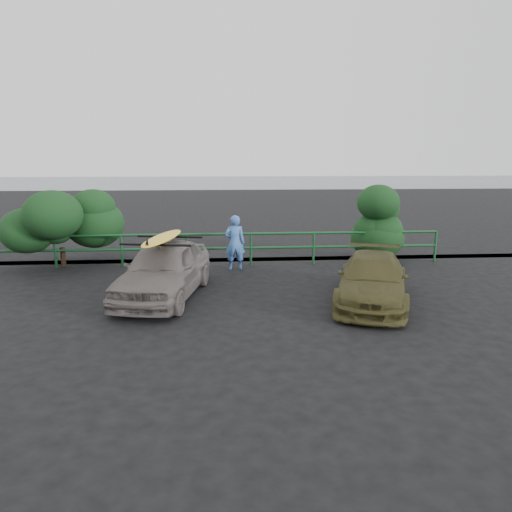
{
  "coord_description": "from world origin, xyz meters",
  "views": [
    {
      "loc": [
        0.14,
        -9.06,
        3.32
      ],
      "look_at": [
        0.91,
        1.57,
        1.03
      ],
      "focal_mm": 32.0,
      "sensor_mm": 36.0,
      "label": 1
    }
  ],
  "objects_px": {
    "surfboard": "(163,238)",
    "guardrail": "(219,249)",
    "olive_vehicle": "(372,279)",
    "man": "(235,243)",
    "sedan": "(164,270)"
  },
  "relations": [
    {
      "from": "surfboard",
      "to": "guardrail",
      "type": "bearing_deg",
      "value": 78.92
    },
    {
      "from": "olive_vehicle",
      "to": "man",
      "type": "bearing_deg",
      "value": 151.82
    },
    {
      "from": "olive_vehicle",
      "to": "surfboard",
      "type": "bearing_deg",
      "value": -169.51
    },
    {
      "from": "sedan",
      "to": "man",
      "type": "distance_m",
      "value": 3.19
    },
    {
      "from": "surfboard",
      "to": "man",
      "type": "bearing_deg",
      "value": 66.83
    },
    {
      "from": "guardrail",
      "to": "man",
      "type": "distance_m",
      "value": 0.82
    },
    {
      "from": "guardrail",
      "to": "man",
      "type": "height_order",
      "value": "man"
    },
    {
      "from": "sedan",
      "to": "guardrail",
      "type": "bearing_deg",
      "value": 78.92
    },
    {
      "from": "guardrail",
      "to": "surfboard",
      "type": "bearing_deg",
      "value": -111.97
    },
    {
      "from": "sedan",
      "to": "olive_vehicle",
      "type": "relative_size",
      "value": 1.05
    },
    {
      "from": "guardrail",
      "to": "surfboard",
      "type": "height_order",
      "value": "surfboard"
    },
    {
      "from": "olive_vehicle",
      "to": "surfboard",
      "type": "distance_m",
      "value": 5.04
    },
    {
      "from": "sedan",
      "to": "man",
      "type": "xyz_separation_m",
      "value": [
        1.79,
        2.64,
        0.15
      ]
    },
    {
      "from": "sedan",
      "to": "olive_vehicle",
      "type": "distance_m",
      "value": 4.96
    },
    {
      "from": "olive_vehicle",
      "to": "man",
      "type": "distance_m",
      "value": 4.63
    }
  ]
}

